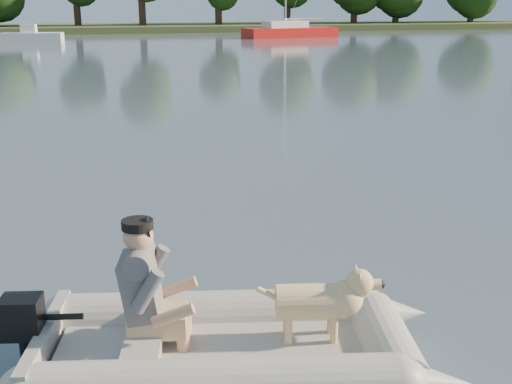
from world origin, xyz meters
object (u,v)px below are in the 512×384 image
object	(u,v)px
man	(143,281)
sailboat	(289,31)
motorboat	(31,30)
dinghy	(231,303)
dog	(311,307)

from	to	relation	value
man	sailboat	xyz separation A→B (m)	(15.95, 47.38, -0.32)
motorboat	sailboat	world-z (taller)	sailboat
motorboat	sailboat	bearing A→B (deg)	11.70
dinghy	sailboat	xyz separation A→B (m)	(15.26, 47.57, -0.13)
dinghy	dog	bearing A→B (deg)	4.57
man	dinghy	bearing A→B (deg)	-4.24
dinghy	motorboat	world-z (taller)	motorboat
dog	sailboat	xyz separation A→B (m)	(14.60, 47.65, -0.05)
man	dog	distance (m)	1.40
man	motorboat	world-z (taller)	motorboat
man	motorboat	distance (m)	46.06
man	motorboat	xyz separation A→B (m)	(-4.24, 45.86, 0.07)
man	sailboat	bearing A→B (deg)	82.86
motorboat	man	bearing A→B (deg)	-77.30
man	motorboat	bearing A→B (deg)	106.76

